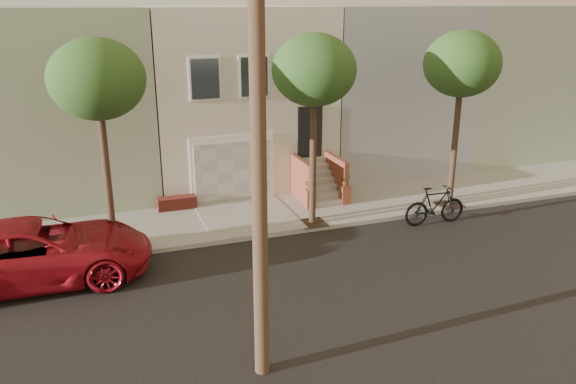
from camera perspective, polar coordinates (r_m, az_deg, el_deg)
name	(u,v)px	position (r m, az deg, el deg)	size (l,w,h in m)	color
ground	(331,281)	(16.10, 4.33, -8.83)	(90.00, 90.00, 0.00)	black
sidewalk	(271,214)	(20.64, -1.69, -2.24)	(40.00, 3.70, 0.15)	#99968B
house_row	(228,92)	(25.20, -5.97, 9.87)	(33.10, 11.70, 7.00)	beige
tree_left	(97,81)	(17.05, -18.40, 10.43)	(2.70, 2.57, 6.30)	#2D2116
tree_mid	(314,71)	(18.41, 2.62, 11.86)	(2.70, 2.57, 6.30)	#2D2116
tree_right	(462,65)	(21.11, 16.89, 11.96)	(2.70, 2.57, 6.30)	#2D2116
pickup_truck	(34,252)	(17.17, -23.85, -5.47)	(2.87, 6.23, 1.73)	maroon
motorcycle	(435,205)	(20.36, 14.36, -1.30)	(0.64, 2.27, 1.36)	black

